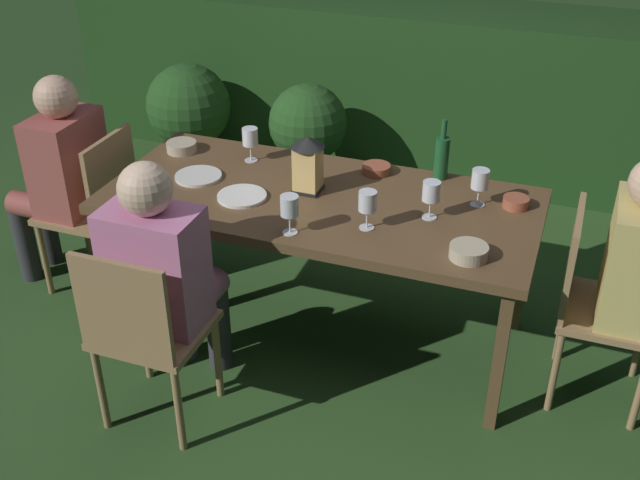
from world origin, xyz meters
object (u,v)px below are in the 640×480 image
at_px(person_in_rust, 59,172).
at_px(wine_glass_a, 368,203).
at_px(wine_glass_d, 250,138).
at_px(bowl_bread, 516,202).
at_px(green_bottle_on_table, 442,156).
at_px(wine_glass_c, 431,193).
at_px(bowl_salad, 469,251).
at_px(potted_plant_corner, 308,130).
at_px(dining_table, 320,208).
at_px(chair_head_near, 97,204).
at_px(plate_b, 242,196).
at_px(lantern_centerpiece, 308,161).
at_px(chair_side_left_a, 144,330).
at_px(chair_head_far, 593,299).
at_px(wine_glass_e, 290,208).
at_px(person_in_pink, 165,272).
at_px(wine_glass_b, 480,181).
at_px(potted_plant_by_hedge, 189,112).
at_px(plate_a, 198,176).
at_px(bowl_dip, 376,169).
at_px(bowl_olives, 182,146).

relative_size(person_in_rust, wine_glass_a, 6.80).
xyz_separation_m(wine_glass_d, bowl_bread, (1.28, -0.04, -0.09)).
bearing_deg(green_bottle_on_table, wine_glass_c, -83.98).
bearing_deg(bowl_salad, potted_plant_corner, 128.16).
height_order(wine_glass_a, wine_glass_c, same).
bearing_deg(potted_plant_corner, person_in_rust, -120.92).
relative_size(dining_table, bowl_bread, 17.04).
height_order(chair_head_near, person_in_rust, person_in_rust).
xyz_separation_m(green_bottle_on_table, plate_b, (-0.78, -0.50, -0.10)).
relative_size(person_in_rust, lantern_centerpiece, 4.34).
height_order(chair_side_left_a, wine_glass_d, wine_glass_d).
distance_m(chair_head_far, wine_glass_e, 1.32).
height_order(person_in_pink, plate_b, person_in_pink).
bearing_deg(dining_table, lantern_centerpiece, 151.21).
distance_m(person_in_rust, bowl_bread, 2.26).
bearing_deg(bowl_bread, wine_glass_d, 178.17).
bearing_deg(wine_glass_b, chair_head_far, -16.99).
xyz_separation_m(wine_glass_c, bowl_bread, (0.33, 0.22, -0.09)).
bearing_deg(person_in_rust, potted_plant_by_hedge, 92.07).
bearing_deg(plate_a, wine_glass_e, -28.78).
distance_m(dining_table, person_in_rust, 1.41).
bearing_deg(person_in_pink, wine_glass_d, 90.80).
bearing_deg(bowl_dip, green_bottle_on_table, 9.82).
height_order(person_in_rust, bowl_olives, person_in_rust).
distance_m(wine_glass_e, bowl_bread, 1.00).
xyz_separation_m(lantern_centerpiece, wine_glass_b, (0.75, 0.13, -0.03)).
bearing_deg(bowl_dip, wine_glass_e, -104.49).
height_order(dining_table, person_in_pink, person_in_pink).
bearing_deg(chair_side_left_a, chair_head_near, 133.31).
height_order(wine_glass_d, potted_plant_corner, wine_glass_d).
relative_size(wine_glass_b, plate_a, 0.77).
bearing_deg(wine_glass_c, person_in_pink, -146.77).
bearing_deg(chair_head_far, wine_glass_b, 163.01).
relative_size(bowl_olives, bowl_salad, 0.99).
bearing_deg(potted_plant_corner, potted_plant_by_hedge, 176.61).
distance_m(bowl_olives, potted_plant_corner, 1.22).
height_order(wine_glass_a, plate_b, wine_glass_a).
relative_size(chair_side_left_a, wine_glass_c, 5.15).
xyz_separation_m(wine_glass_e, plate_b, (-0.32, 0.21, -0.11)).
bearing_deg(wine_glass_b, wine_glass_c, -132.93).
relative_size(plate_b, bowl_dip, 1.64).
bearing_deg(chair_head_far, bowl_dip, 162.89).
bearing_deg(chair_side_left_a, bowl_dip, 62.45).
distance_m(chair_head_near, bowl_dip, 1.45).
relative_size(green_bottle_on_table, wine_glass_c, 1.72).
bearing_deg(potted_plant_corner, wine_glass_e, -71.36).
height_order(plate_a, bowl_bread, bowl_bread).
xyz_separation_m(chair_head_near, potted_plant_by_hedge, (-0.25, 1.43, -0.06)).
distance_m(lantern_centerpiece, bowl_olives, 0.78).
xyz_separation_m(green_bottle_on_table, wine_glass_c, (0.04, -0.39, 0.01)).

